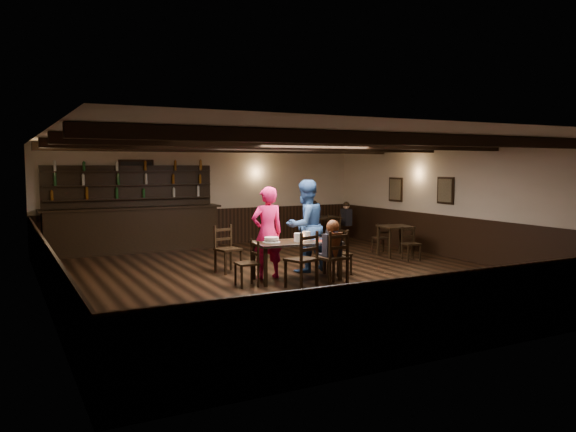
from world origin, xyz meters
name	(u,v)px	position (x,y,z in m)	size (l,w,h in m)	color
ground	(291,277)	(0.00, 0.00, 0.00)	(10.00, 10.00, 0.00)	black
room_shell	(291,189)	(0.01, 0.04, 1.75)	(9.02, 10.02, 2.71)	beige
dining_table	(297,245)	(-0.05, -0.32, 0.68)	(1.72, 0.98, 0.75)	black
chair_near_left	(305,255)	(-0.28, -1.05, 0.60)	(0.60, 0.58, 1.03)	black
chair_near_right	(335,254)	(0.29, -1.14, 0.60)	(0.54, 0.52, 1.03)	black
chair_end_left	(250,259)	(-1.06, -0.41, 0.49)	(0.39, 0.41, 0.84)	black
chair_end_right	(337,251)	(0.89, -0.26, 0.50)	(0.41, 0.42, 0.85)	black
chair_far_pushed	(226,245)	(-0.98, 1.05, 0.57)	(0.54, 0.52, 0.97)	black
woman_pink	(267,233)	(-0.48, 0.09, 0.90)	(0.65, 0.43, 1.79)	#FF1F90
man_blue	(306,226)	(0.52, 0.35, 0.95)	(0.93, 0.72, 1.91)	navy
seated_person	(332,242)	(0.28, -1.07, 0.81)	(0.32, 0.48, 0.78)	black
cake	(272,240)	(-0.55, -0.24, 0.80)	(0.34, 0.34, 0.10)	white
plate_stack_a	(299,237)	(-0.06, -0.41, 0.84)	(0.18, 0.18, 0.17)	white
plate_stack_b	(306,236)	(0.18, -0.29, 0.84)	(0.15, 0.15, 0.18)	white
tea_light	(299,240)	(0.02, -0.27, 0.78)	(0.05, 0.05, 0.06)	#A5A8AD
salt_shaker	(316,239)	(0.29, -0.46, 0.80)	(0.03, 0.03, 0.09)	silver
pepper_shaker	(319,238)	(0.38, -0.42, 0.79)	(0.03, 0.03, 0.08)	#A5A8AD
drink_glass	(308,237)	(0.23, -0.26, 0.81)	(0.07, 0.07, 0.11)	silver
menu_red	(323,240)	(0.47, -0.43, 0.75)	(0.34, 0.24, 0.00)	maroon
menu_blue	(319,239)	(0.48, -0.26, 0.75)	(0.32, 0.22, 0.00)	#0D2045
bar_counter	(133,224)	(-2.07, 4.72, 0.73)	(4.47, 0.70, 2.20)	black
back_table_a	(395,230)	(3.39, 1.02, 0.64)	(0.83, 0.83, 0.75)	black
back_table_b	(324,220)	(3.06, 3.80, 0.65)	(0.95, 0.95, 0.75)	black
bg_patron_left	(314,214)	(2.67, 3.70, 0.85)	(0.23, 0.37, 0.76)	black
bg_patron_right	(346,214)	(3.79, 3.78, 0.81)	(0.22, 0.34, 0.69)	black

